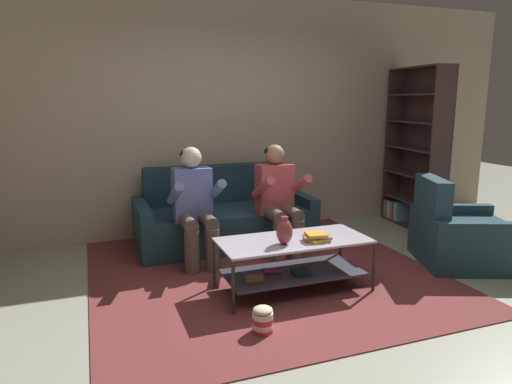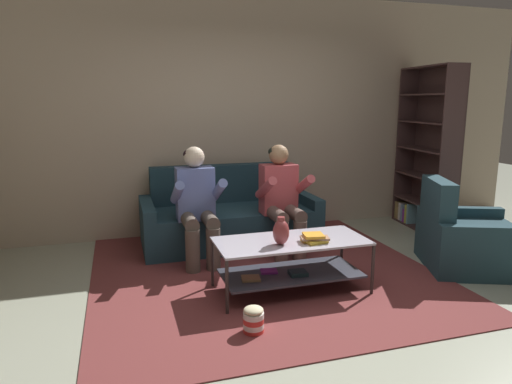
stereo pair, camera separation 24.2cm
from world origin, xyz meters
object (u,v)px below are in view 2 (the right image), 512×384
bookshelf (428,158)px  person_seated_left (197,201)px  couch (229,219)px  popcorn_tub (254,320)px  person_seated_right (282,196)px  vase (281,232)px  book_stack (314,238)px  armchair (467,240)px  coffee_table (290,257)px

bookshelf → person_seated_left: bearing=-171.7°
couch → popcorn_tub: (-0.33, -2.11, -0.19)m
couch → popcorn_tub: 2.15m
couch → person_seated_left: person_seated_left is taller
person_seated_right → couch: bearing=129.8°
bookshelf → popcorn_tub: bearing=-145.5°
person_seated_right → vase: person_seated_right is taller
person_seated_left → book_stack: 1.34m
armchair → person_seated_right: bearing=149.8°
bookshelf → popcorn_tub: (-2.92, -2.01, -0.81)m
bookshelf → couch: bearing=177.8°
person_seated_left → popcorn_tub: (0.12, -1.57, -0.54)m
book_stack → popcorn_tub: size_ratio=1.28×
person_seated_left → vase: 1.17m
coffee_table → popcorn_tub: coffee_table is taller
person_seated_left → person_seated_right: person_seated_left is taller
person_seated_right → vase: bearing=-110.5°
person_seated_right → coffee_table: size_ratio=0.90×
person_seated_right → vase: (-0.39, -1.05, -0.07)m
popcorn_tub → coffee_table: bearing=49.9°
bookshelf → armchair: bearing=-111.3°
vase → popcorn_tub: bearing=-127.0°
coffee_table → vase: size_ratio=5.50×
person_seated_left → bookshelf: bearing=8.3°
person_seated_left → popcorn_tub: 1.66m
person_seated_left → vase: size_ratio=5.00×
book_stack → bookshelf: size_ratio=0.13×
book_stack → vase: bearing=176.5°
couch → vase: bearing=-87.8°
couch → book_stack: couch is taller
vase → armchair: armchair is taller
person_seated_right → coffee_table: bearing=-105.8°
book_stack → armchair: armchair is taller
popcorn_tub → person_seated_right: bearing=63.4°
couch → vase: couch is taller
vase → armchair: size_ratio=0.21×
person_seated_left → vase: person_seated_left is taller
person_seated_right → coffee_table: 1.05m
vase → armchair: 2.02m
person_seated_right → popcorn_tub: (-0.79, -1.57, -0.54)m
couch → bookshelf: bookshelf is taller
armchair → popcorn_tub: bearing=-165.1°
person_seated_right → book_stack: person_seated_right is taller
person_seated_left → bookshelf: 3.09m
book_stack → couch: bearing=102.4°
person_seated_right → book_stack: bearing=-95.4°
person_seated_right → book_stack: 1.08m
person_seated_left → bookshelf: bookshelf is taller
person_seated_right → bookshelf: bookshelf is taller
book_stack → armchair: (1.70, 0.13, -0.21)m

